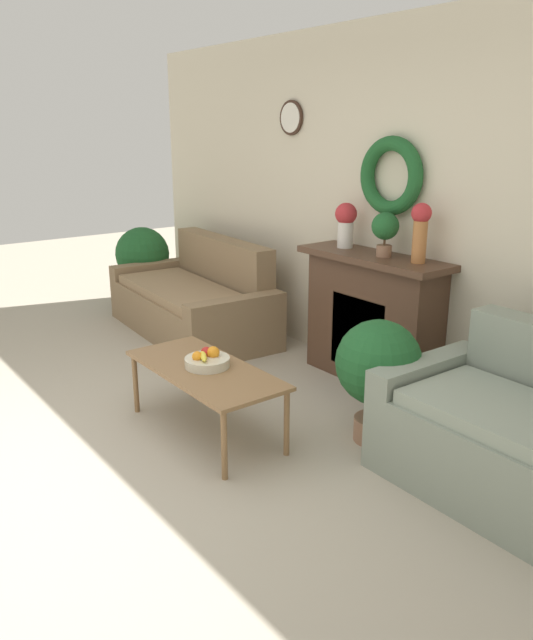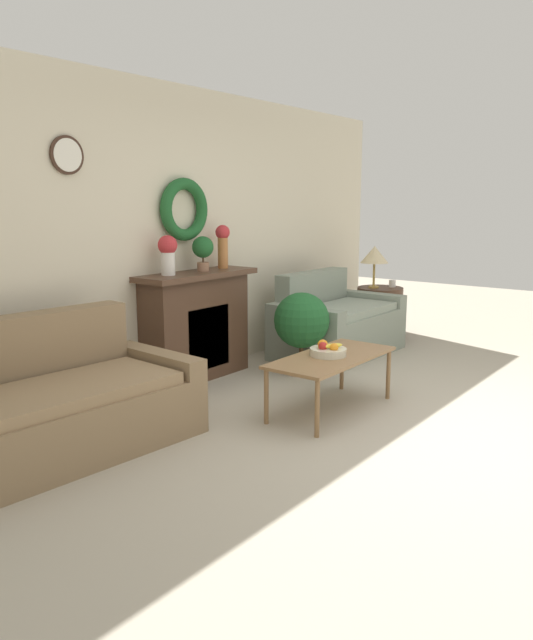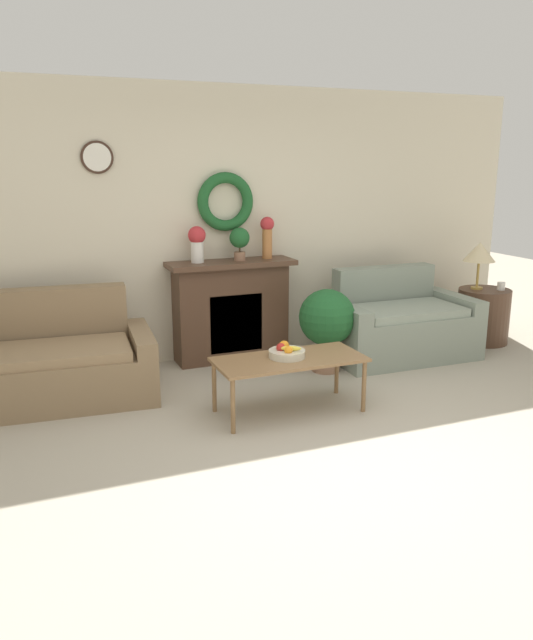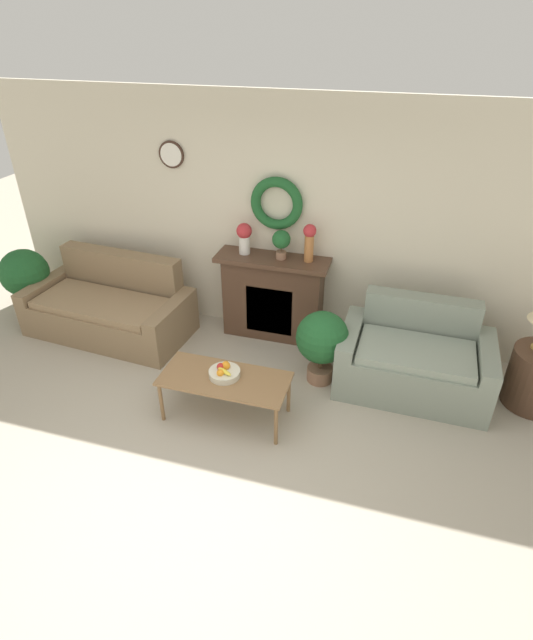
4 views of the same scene
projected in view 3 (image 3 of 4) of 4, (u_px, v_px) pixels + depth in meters
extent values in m
plane|color=#ADA38E|center=(353.00, 460.00, 4.23)|extent=(16.00, 16.00, 0.00)
cube|color=beige|center=(225.00, 225.00, 6.29)|extent=(6.80, 0.06, 2.70)
cylinder|color=#382319|center=(97.00, 157.00, 5.63)|extent=(0.29, 0.02, 0.29)
cylinder|color=white|center=(97.00, 157.00, 5.62)|extent=(0.25, 0.01, 0.25)
torus|color=#1E5628|center=(226.00, 202.00, 6.14)|extent=(0.57, 0.11, 0.57)
cube|color=#4C3323|center=(231.00, 313.00, 6.31)|extent=(1.13, 0.34, 0.97)
cube|color=black|center=(236.00, 323.00, 6.19)|extent=(0.54, 0.02, 0.58)
cube|color=orange|center=(237.00, 331.00, 6.20)|extent=(0.43, 0.01, 0.32)
cube|color=#4C3323|center=(231.00, 264.00, 6.15)|extent=(1.27, 0.41, 0.05)
cube|color=#846B4C|center=(37.00, 382.00, 5.13)|extent=(1.63, 0.84, 0.41)
cube|color=#846B4C|center=(36.00, 339.00, 5.50)|extent=(1.59, 0.32, 0.90)
cube|color=#846B4C|center=(142.00, 361.00, 5.47)|extent=(0.24, 0.94, 0.55)
cube|color=#917554|center=(34.00, 354.00, 5.07)|extent=(1.56, 0.78, 0.08)
cube|color=gray|center=(405.00, 337.00, 6.36)|extent=(1.16, 0.72, 0.47)
cube|color=gray|center=(383.00, 307.00, 6.71)|extent=(1.15, 0.22, 0.89)
cube|color=gray|center=(343.00, 334.00, 6.21)|extent=(0.19, 0.90, 0.61)
cube|color=gray|center=(452.00, 322.00, 6.66)|extent=(0.19, 0.90, 0.61)
cube|color=gray|center=(406.00, 311.00, 6.30)|extent=(1.11, 0.66, 0.08)
cube|color=olive|center=(289.00, 360.00, 4.95)|extent=(1.19, 0.54, 0.03)
cylinder|color=olive|center=(233.00, 406.00, 4.60)|extent=(0.04, 0.04, 0.43)
cylinder|color=olive|center=(364.00, 386.00, 5.00)|extent=(0.04, 0.04, 0.43)
cylinder|color=olive|center=(214.00, 386.00, 5.00)|extent=(0.04, 0.04, 0.43)
cylinder|color=olive|center=(337.00, 370.00, 5.41)|extent=(0.04, 0.04, 0.43)
cylinder|color=beige|center=(287.00, 354.00, 4.96)|extent=(0.29, 0.29, 0.06)
sphere|color=#B2231E|center=(281.00, 347.00, 4.95)|extent=(0.07, 0.07, 0.07)
sphere|color=orange|center=(284.00, 346.00, 4.99)|extent=(0.08, 0.08, 0.08)
sphere|color=orange|center=(288.00, 350.00, 4.88)|extent=(0.07, 0.07, 0.07)
ellipsoid|color=yellow|center=(291.00, 348.00, 4.92)|extent=(0.17, 0.11, 0.04)
cylinder|color=#4C3323|center=(483.00, 316.00, 6.95)|extent=(0.57, 0.57, 0.60)
cylinder|color=#B28E42|center=(477.00, 288.00, 6.90)|extent=(0.13, 0.13, 0.02)
cylinder|color=#B28E42|center=(478.00, 274.00, 6.86)|extent=(0.03, 0.03, 0.29)
cone|color=beige|center=(480.00, 252.00, 6.80)|extent=(0.34, 0.34, 0.21)
cylinder|color=silver|center=(501.00, 286.00, 6.83)|extent=(0.08, 0.08, 0.09)
cylinder|color=silver|center=(197.00, 252.00, 6.03)|extent=(0.12, 0.12, 0.20)
sphere|color=#B72D33|center=(197.00, 235.00, 5.99)|extent=(0.17, 0.17, 0.17)
cylinder|color=#AD6B38|center=(267.00, 244.00, 6.29)|extent=(0.10, 0.10, 0.30)
sphere|color=#B72D33|center=(267.00, 224.00, 6.24)|extent=(0.14, 0.14, 0.14)
cylinder|color=#8E664C|center=(240.00, 256.00, 6.18)|extent=(0.11, 0.11, 0.08)
cylinder|color=#4C3823|center=(240.00, 249.00, 6.17)|extent=(0.02, 0.02, 0.06)
sphere|color=#1E5628|center=(240.00, 238.00, 6.14)|extent=(0.20, 0.20, 0.20)
cylinder|color=#8E664C|center=(326.00, 363.00, 6.03)|extent=(0.27, 0.27, 0.16)
cylinder|color=#4C3823|center=(326.00, 348.00, 5.99)|extent=(0.04, 0.04, 0.15)
sphere|color=#1E5628|center=(327.00, 317.00, 5.92)|extent=(0.54, 0.54, 0.54)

